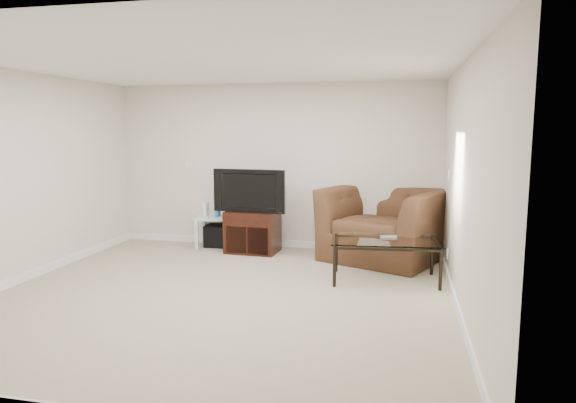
% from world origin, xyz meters
% --- Properties ---
extents(floor, '(5.00, 5.00, 0.00)m').
position_xyz_m(floor, '(0.00, 0.00, 0.00)').
color(floor, tan).
rests_on(floor, ground).
extents(ceiling, '(5.00, 5.00, 0.00)m').
position_xyz_m(ceiling, '(0.00, 0.00, 2.50)').
color(ceiling, white).
rests_on(ceiling, ground).
extents(wall_back, '(5.00, 0.02, 2.50)m').
position_xyz_m(wall_back, '(0.00, 2.50, 1.25)').
color(wall_back, silver).
rests_on(wall_back, ground).
extents(wall_left, '(0.02, 5.00, 2.50)m').
position_xyz_m(wall_left, '(-2.50, 0.00, 1.25)').
color(wall_left, silver).
rests_on(wall_left, ground).
extents(wall_right, '(0.02, 5.00, 2.50)m').
position_xyz_m(wall_right, '(2.50, 0.00, 1.25)').
color(wall_right, silver).
rests_on(wall_right, ground).
extents(plate_back, '(0.12, 0.02, 0.12)m').
position_xyz_m(plate_back, '(-1.40, 2.49, 1.25)').
color(plate_back, white).
rests_on(plate_back, wall_back).
extents(plate_right_switch, '(0.02, 0.09, 0.13)m').
position_xyz_m(plate_right_switch, '(2.49, 1.60, 1.25)').
color(plate_right_switch, white).
rests_on(plate_right_switch, wall_right).
extents(plate_right_outlet, '(0.02, 0.08, 0.12)m').
position_xyz_m(plate_right_outlet, '(2.49, 1.30, 0.30)').
color(plate_right_outlet, white).
rests_on(plate_right_outlet, wall_right).
extents(tv_stand, '(0.77, 0.56, 0.62)m').
position_xyz_m(tv_stand, '(-0.22, 2.05, 0.31)').
color(tv_stand, black).
rests_on(tv_stand, floor).
extents(dvd_player, '(0.44, 0.32, 0.06)m').
position_xyz_m(dvd_player, '(-0.23, 2.01, 0.52)').
color(dvd_player, black).
rests_on(dvd_player, tv_stand).
extents(television, '(1.02, 0.28, 0.63)m').
position_xyz_m(television, '(-0.23, 2.02, 0.93)').
color(television, black).
rests_on(television, tv_stand).
extents(side_table, '(0.57, 0.57, 0.48)m').
position_xyz_m(side_table, '(-0.91, 2.27, 0.24)').
color(side_table, '#CCEFFA').
rests_on(side_table, floor).
extents(subwoofer, '(0.34, 0.34, 0.33)m').
position_xyz_m(subwoofer, '(-0.88, 2.29, 0.17)').
color(subwoofer, black).
rests_on(subwoofer, floor).
extents(game_console, '(0.06, 0.16, 0.22)m').
position_xyz_m(game_console, '(-1.02, 2.23, 0.59)').
color(game_console, white).
rests_on(game_console, side_table).
extents(game_case, '(0.05, 0.14, 0.19)m').
position_xyz_m(game_case, '(-0.85, 2.26, 0.58)').
color(game_case, '#337FCC').
rests_on(game_case, side_table).
extents(recliner, '(1.80, 1.52, 1.34)m').
position_xyz_m(recliner, '(1.68, 2.05, 0.67)').
color(recliner, brown).
rests_on(recliner, floor).
extents(coffee_table, '(1.35, 0.85, 0.50)m').
position_xyz_m(coffee_table, '(1.75, 1.00, 0.25)').
color(coffee_table, black).
rests_on(coffee_table, floor).
extents(remote, '(0.21, 0.11, 0.02)m').
position_xyz_m(remote, '(1.77, 1.14, 0.52)').
color(remote, '#B2B2B7').
rests_on(remote, coffee_table).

